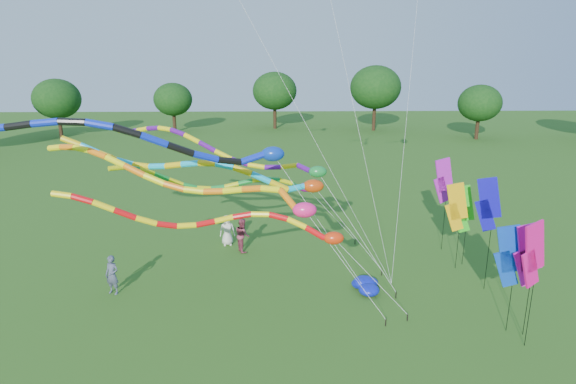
{
  "coord_description": "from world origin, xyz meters",
  "views": [
    {
      "loc": [
        -2.72,
        -15.78,
        10.17
      ],
      "look_at": [
        -2.22,
        3.44,
        4.8
      ],
      "focal_mm": 30.0,
      "sensor_mm": 36.0,
      "label": 1
    }
  ],
  "objects_px": {
    "person_b": "(112,275)",
    "person_c": "(242,235)",
    "tube_kite_red": "(233,223)",
    "person_a": "(227,230)",
    "tube_kite_orange": "(203,184)",
    "blue_nylon_heap": "(361,282)"
  },
  "relations": [
    {
      "from": "person_b",
      "to": "person_c",
      "type": "xyz_separation_m",
      "value": [
        5.46,
        4.78,
        0.03
      ]
    },
    {
      "from": "tube_kite_red",
      "to": "person_a",
      "type": "relative_size",
      "value": 7.49
    },
    {
      "from": "person_a",
      "to": "person_b",
      "type": "distance_m",
      "value": 7.3
    },
    {
      "from": "person_b",
      "to": "person_c",
      "type": "height_order",
      "value": "person_c"
    },
    {
      "from": "tube_kite_orange",
      "to": "person_c",
      "type": "height_order",
      "value": "tube_kite_orange"
    },
    {
      "from": "blue_nylon_heap",
      "to": "person_c",
      "type": "relative_size",
      "value": 1.02
    },
    {
      "from": "tube_kite_orange",
      "to": "person_a",
      "type": "relative_size",
      "value": 8.22
    },
    {
      "from": "blue_nylon_heap",
      "to": "person_c",
      "type": "distance_m",
      "value": 7.31
    },
    {
      "from": "person_b",
      "to": "person_c",
      "type": "relative_size",
      "value": 0.97
    },
    {
      "from": "tube_kite_red",
      "to": "person_c",
      "type": "xyz_separation_m",
      "value": [
        -0.19,
        7.32,
        -3.26
      ]
    },
    {
      "from": "blue_nylon_heap",
      "to": "person_a",
      "type": "distance_m",
      "value": 8.61
    },
    {
      "from": "tube_kite_red",
      "to": "person_a",
      "type": "xyz_separation_m",
      "value": [
        -1.11,
        8.26,
        -3.31
      ]
    },
    {
      "from": "blue_nylon_heap",
      "to": "person_b",
      "type": "bearing_deg",
      "value": -178.61
    },
    {
      "from": "tube_kite_red",
      "to": "tube_kite_orange",
      "type": "bearing_deg",
      "value": 124.03
    },
    {
      "from": "blue_nylon_heap",
      "to": "person_b",
      "type": "xyz_separation_m",
      "value": [
        -11.18,
        -0.27,
        0.63
      ]
    },
    {
      "from": "tube_kite_orange",
      "to": "person_b",
      "type": "bearing_deg",
      "value": -166.62
    },
    {
      "from": "tube_kite_orange",
      "to": "person_a",
      "type": "height_order",
      "value": "tube_kite_orange"
    },
    {
      "from": "blue_nylon_heap",
      "to": "person_a",
      "type": "bearing_deg",
      "value": 140.62
    },
    {
      "from": "tube_kite_orange",
      "to": "person_c",
      "type": "relative_size",
      "value": 7.72
    },
    {
      "from": "tube_kite_red",
      "to": "person_c",
      "type": "relative_size",
      "value": 7.03
    },
    {
      "from": "person_a",
      "to": "person_c",
      "type": "height_order",
      "value": "person_c"
    },
    {
      "from": "blue_nylon_heap",
      "to": "person_b",
      "type": "height_order",
      "value": "person_b"
    }
  ]
}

